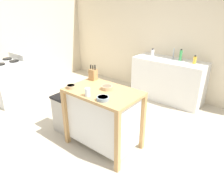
% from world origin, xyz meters
% --- Properties ---
extents(ground_plane, '(6.79, 6.79, 0.00)m').
position_xyz_m(ground_plane, '(0.00, 0.00, 0.00)').
color(ground_plane, '#BCB29E').
rests_on(ground_plane, ground).
extents(wall_back, '(5.79, 0.10, 2.60)m').
position_xyz_m(wall_back, '(0.00, 2.41, 1.30)').
color(wall_back, beige).
rests_on(wall_back, ground).
extents(wall_left, '(0.10, 3.01, 2.60)m').
position_xyz_m(wall_left, '(-2.90, 0.91, 1.30)').
color(wall_left, beige).
rests_on(wall_left, ground).
extents(kitchen_island, '(1.02, 0.66, 0.90)m').
position_xyz_m(kitchen_island, '(0.17, -0.05, 0.50)').
color(kitchen_island, tan).
rests_on(kitchen_island, ground).
extents(knife_block, '(0.11, 0.09, 0.25)m').
position_xyz_m(knife_block, '(-0.22, 0.18, 0.99)').
color(knife_block, '#AD7F4C').
rests_on(knife_block, kitchen_island).
extents(bowl_stoneware_deep, '(0.13, 0.13, 0.04)m').
position_xyz_m(bowl_stoneware_deep, '(-0.24, -0.26, 0.93)').
color(bowl_stoneware_deep, tan).
rests_on(bowl_stoneware_deep, kitchen_island).
extents(bowl_ceramic_wide, '(0.16, 0.16, 0.05)m').
position_xyz_m(bowl_ceramic_wide, '(0.36, -0.27, 0.93)').
color(bowl_ceramic_wide, gray).
rests_on(bowl_ceramic_wide, kitchen_island).
extents(bowl_ceramic_small, '(0.16, 0.16, 0.05)m').
position_xyz_m(bowl_ceramic_small, '(0.18, 0.02, 0.93)').
color(bowl_ceramic_small, tan).
rests_on(bowl_ceramic_small, kitchen_island).
extents(drinking_cup, '(0.07, 0.07, 0.11)m').
position_xyz_m(drinking_cup, '(0.13, -0.30, 0.96)').
color(drinking_cup, silver).
rests_on(drinking_cup, kitchen_island).
extents(trash_bin, '(0.36, 0.28, 0.63)m').
position_xyz_m(trash_bin, '(-0.58, -0.15, 0.32)').
color(trash_bin, '#B7B2A8').
rests_on(trash_bin, ground).
extents(sink_counter, '(1.50, 0.60, 0.89)m').
position_xyz_m(sink_counter, '(0.20, 2.06, 0.45)').
color(sink_counter, silver).
rests_on(sink_counter, ground).
extents(sink_faucet, '(0.02, 0.02, 0.22)m').
position_xyz_m(sink_faucet, '(0.20, 2.20, 1.00)').
color(sink_faucet, '#B7BCC1').
rests_on(sink_faucet, sink_counter).
extents(bottle_hand_soap, '(0.05, 0.05, 0.24)m').
position_xyz_m(bottle_hand_soap, '(0.38, 2.14, 1.00)').
color(bottle_hand_soap, green).
rests_on(bottle_hand_soap, sink_counter).
extents(bottle_spray_cleaner, '(0.07, 0.07, 0.20)m').
position_xyz_m(bottle_spray_cleaner, '(-0.18, 1.98, 0.98)').
color(bottle_spray_cleaner, white).
rests_on(bottle_spray_cleaner, sink_counter).
extents(bottle_dish_soap, '(0.06, 0.06, 0.17)m').
position_xyz_m(bottle_dish_soap, '(0.69, 2.09, 0.97)').
color(bottle_dish_soap, yellow).
rests_on(bottle_dish_soap, sink_counter).
extents(stove, '(0.60, 0.60, 1.01)m').
position_xyz_m(stove, '(-2.35, -0.17, 0.45)').
color(stove, silver).
rests_on(stove, ground).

